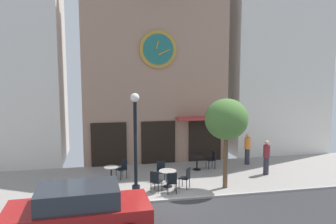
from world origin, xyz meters
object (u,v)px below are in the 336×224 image
(cafe_table_center, at_px, (197,160))
(cafe_chair_outer, at_px, (186,176))
(street_lamp, at_px, (135,144))
(pedestrian_maroon, at_px, (266,157))
(parked_car_red, at_px, (79,211))
(cafe_chair_corner, at_px, (123,167))
(street_tree, at_px, (226,120))
(cafe_chair_under_awning, at_px, (172,181))
(cafe_chair_near_lamp, at_px, (212,158))
(cafe_chair_near_tree, at_px, (155,180))
(cafe_table_leftmost, at_px, (168,175))
(cafe_chair_right_end, at_px, (161,170))
(pedestrian_orange, at_px, (247,149))
(cafe_table_near_door, at_px, (111,172))

(cafe_table_center, height_order, cafe_chair_outer, cafe_chair_outer)
(street_lamp, bearing_deg, cafe_table_center, 38.62)
(pedestrian_maroon, relative_size, parked_car_red, 0.38)
(street_lamp, distance_m, cafe_chair_corner, 2.64)
(street_tree, height_order, parked_car_red, street_tree)
(cafe_chair_outer, height_order, cafe_chair_under_awning, same)
(cafe_chair_outer, bearing_deg, street_lamp, -174.85)
(street_lamp, bearing_deg, cafe_chair_near_lamp, 33.56)
(cafe_chair_under_awning, relative_size, cafe_chair_near_tree, 1.00)
(cafe_table_leftmost, xyz_separation_m, cafe_chair_right_end, (-0.14, 0.78, 0.00))
(street_lamp, relative_size, cafe_table_center, 5.65)
(street_tree, bearing_deg, cafe_table_leftmost, 166.17)
(cafe_table_center, height_order, pedestrian_maroon, pedestrian_maroon)
(cafe_table_center, bearing_deg, cafe_chair_near_tree, -133.73)
(cafe_chair_corner, bearing_deg, street_lamp, -79.22)
(cafe_table_leftmost, relative_size, pedestrian_maroon, 0.45)
(cafe_chair_corner, bearing_deg, pedestrian_orange, 8.67)
(street_tree, xyz_separation_m, cafe_chair_corner, (-4.23, 2.12, -2.42))
(cafe_table_center, distance_m, parked_car_red, 7.91)
(street_lamp, height_order, cafe_table_leftmost, street_lamp)
(cafe_chair_corner, bearing_deg, cafe_table_near_door, -131.54)
(street_lamp, height_order, cafe_chair_under_awning, street_lamp)
(cafe_table_near_door, xyz_separation_m, cafe_chair_right_end, (2.24, -0.13, 0.02))
(cafe_chair_outer, relative_size, cafe_chair_right_end, 1.00)
(cafe_chair_under_awning, bearing_deg, pedestrian_orange, 34.79)
(cafe_chair_right_end, bearing_deg, cafe_chair_outer, -53.06)
(cafe_chair_right_end, bearing_deg, parked_car_red, -127.24)
(street_lamp, height_order, pedestrian_orange, street_lamp)
(cafe_chair_near_tree, height_order, pedestrian_maroon, pedestrian_maroon)
(cafe_chair_under_awning, height_order, pedestrian_orange, pedestrian_orange)
(cafe_table_near_door, height_order, cafe_chair_near_tree, cafe_chair_near_tree)
(pedestrian_orange, bearing_deg, cafe_chair_right_end, -160.57)
(cafe_chair_outer, xyz_separation_m, cafe_chair_under_awning, (-0.72, -0.46, 0.00))
(parked_car_red, bearing_deg, cafe_table_near_door, 76.26)
(cafe_chair_near_lamp, xyz_separation_m, cafe_chair_near_tree, (-3.40, -2.78, 0.00))
(cafe_chair_near_lamp, relative_size, cafe_chair_right_end, 1.00)
(cafe_table_center, bearing_deg, street_lamp, -141.38)
(cafe_chair_outer, bearing_deg, cafe_chair_near_lamp, 51.75)
(street_tree, bearing_deg, cafe_chair_near_tree, 179.20)
(cafe_chair_near_lamp, height_order, cafe_chair_near_tree, same)
(cafe_chair_near_lamp, xyz_separation_m, pedestrian_maroon, (2.23, -1.48, 0.33))
(cafe_table_center, height_order, cafe_chair_corner, cafe_chair_corner)
(cafe_table_leftmost, distance_m, cafe_chair_under_awning, 0.83)
(cafe_chair_under_awning, distance_m, cafe_chair_near_tree, 0.69)
(cafe_table_near_door, relative_size, pedestrian_maroon, 0.46)
(cafe_chair_corner, distance_m, pedestrian_maroon, 6.90)
(cafe_table_near_door, xyz_separation_m, cafe_chair_outer, (3.11, -1.28, 0.02))
(cafe_chair_right_end, height_order, pedestrian_orange, pedestrian_orange)
(cafe_chair_near_lamp, distance_m, cafe_chair_under_awning, 4.13)
(pedestrian_orange, bearing_deg, cafe_chair_under_awning, -145.21)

